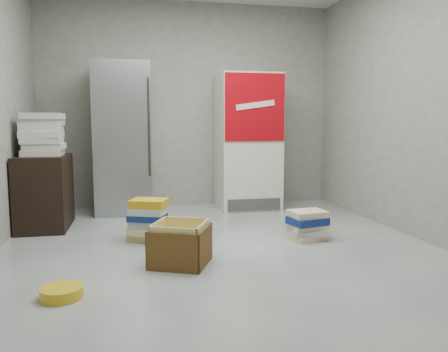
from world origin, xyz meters
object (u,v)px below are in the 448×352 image
at_px(coke_cooler, 248,142).
at_px(wood_shelf, 45,192).
at_px(phonebook_stack_main, 148,220).
at_px(steel_fridge, 123,139).
at_px(cardboard_box, 180,247).

distance_m(coke_cooler, wood_shelf, 2.63).
xyz_separation_m(coke_cooler, phonebook_stack_main, (-1.39, -1.51, -0.70)).
distance_m(steel_fridge, coke_cooler, 1.65).
distance_m(wood_shelf, cardboard_box, 2.06).
bearing_deg(coke_cooler, phonebook_stack_main, -132.68).
height_order(wood_shelf, cardboard_box, wood_shelf).
relative_size(steel_fridge, wood_shelf, 2.37).
xyz_separation_m(wood_shelf, phonebook_stack_main, (1.09, -0.78, -0.19)).
distance_m(steel_fridge, cardboard_box, 2.48).
bearing_deg(phonebook_stack_main, steel_fridge, 122.51).
bearing_deg(steel_fridge, coke_cooler, -0.18).
distance_m(coke_cooler, cardboard_box, 2.67).
distance_m(steel_fridge, phonebook_stack_main, 1.71).
bearing_deg(cardboard_box, phonebook_stack_main, 129.94).
height_order(steel_fridge, coke_cooler, steel_fridge).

